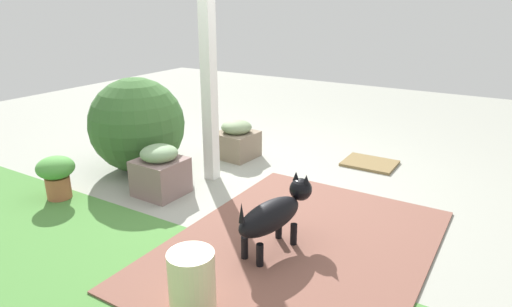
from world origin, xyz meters
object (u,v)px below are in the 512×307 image
stone_planter_mid (160,171)px  terracotta_pot_broad (56,174)px  porch_pillar (208,66)px  round_shrub (137,125)px  stone_planter_nearest (237,140)px  ceramic_urn (192,284)px  doormat (370,163)px  dog (275,213)px

stone_planter_mid → terracotta_pot_broad: bearing=37.5°
porch_pillar → round_shrub: porch_pillar is taller
porch_pillar → stone_planter_nearest: size_ratio=5.02×
terracotta_pot_broad → ceramic_urn: (-2.11, 0.61, -0.04)m
stone_planter_nearest → doormat: size_ratio=0.81×
ceramic_urn → porch_pillar: bearing=-56.1°
porch_pillar → stone_planter_mid: (0.17, 0.58, -0.93)m
stone_planter_nearest → ceramic_urn: bearing=118.5°
dog → doormat: (-0.03, -2.15, -0.29)m
stone_planter_nearest → round_shrub: 1.16m
porch_pillar → doormat: 2.13m
doormat → stone_planter_mid: bearing=51.5°
doormat → ceramic_urn: bearing=88.1°
round_shrub → dog: size_ratio=1.32×
porch_pillar → terracotta_pot_broad: bearing=51.3°
stone_planter_nearest → ceramic_urn: 2.78m
porch_pillar → terracotta_pot_broad: 1.74m
stone_planter_nearest → doormat: (-1.43, -0.57, -0.19)m
dog → ceramic_urn: bearing=85.5°
porch_pillar → stone_planter_mid: bearing=73.4°
porch_pillar → stone_planter_mid: size_ratio=4.73×
ceramic_urn → terracotta_pot_broad: bearing=-16.1°
ceramic_urn → dog: bearing=-94.5°
stone_planter_mid → terracotta_pot_broad: stone_planter_mid is taller
stone_planter_mid → round_shrub: size_ratio=0.49×
terracotta_pot_broad → ceramic_urn: bearing=163.9°
porch_pillar → doormat: porch_pillar is taller
stone_planter_mid → dog: (-1.42, 0.32, 0.07)m
stone_planter_mid → round_shrub: 0.80m
round_shrub → ceramic_urn: bearing=142.3°
stone_planter_nearest → stone_planter_mid: size_ratio=0.94×
dog → stone_planter_nearest: bearing=-48.5°
round_shrub → terracotta_pot_broad: bearing=84.0°
stone_planter_nearest → dog: size_ratio=0.60×
stone_planter_nearest → round_shrub: (0.68, 0.89, 0.30)m
porch_pillar → stone_planter_nearest: (0.15, -0.68, -0.95)m
round_shrub → dog: bearing=161.7°
stone_planter_mid → doormat: bearing=-128.5°
ceramic_urn → stone_planter_mid: bearing=-41.2°
dog → porch_pillar: bearing=-35.6°
stone_planter_mid → dog: dog is taller
stone_planter_nearest → doormat: 1.55m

